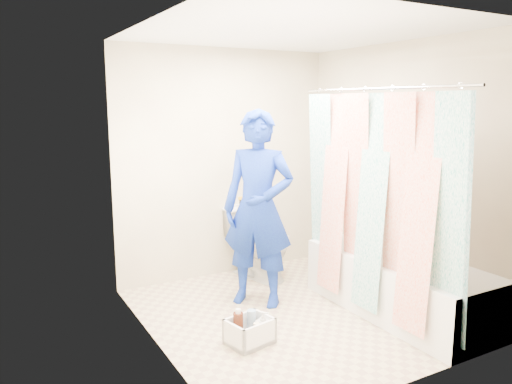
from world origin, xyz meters
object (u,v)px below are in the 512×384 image
bathtub (398,284)px  toilet (259,243)px  cleaning_caddy (251,331)px  plumber (258,209)px

bathtub → toilet: (-0.61, 1.41, 0.11)m
bathtub → cleaning_caddy: bearing=174.6°
bathtub → plumber: size_ratio=0.98×
toilet → plumber: plumber is taller
toilet → plumber: size_ratio=0.42×
cleaning_caddy → toilet: bearing=46.3°
toilet → cleaning_caddy: bearing=-134.5°
bathtub → plumber: plumber is taller
bathtub → plumber: (-0.96, 0.81, 0.63)m
plumber → bathtub: bearing=6.3°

